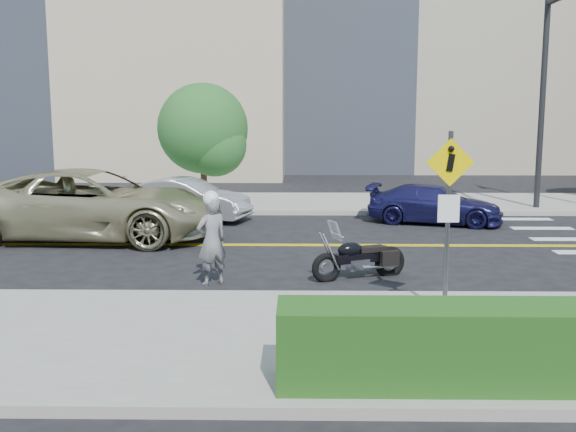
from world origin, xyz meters
The scene contains 12 objects.
ground_plane centered at (0.00, 0.00, 0.00)m, with size 120.00×120.00×0.00m, color black.
sidewalk_near centered at (0.00, -7.50, 0.07)m, with size 60.00×5.00×0.15m, color #9E9B91.
sidewalk_far centered at (0.00, 7.50, 0.07)m, with size 60.00×5.00×0.15m, color #9E9B91.
building_mid centered at (8.00, 26.00, 10.00)m, with size 18.00×14.00×20.00m, color #A39984.
traffic_light centered at (10.00, 5.08, 4.67)m, with size 0.28×4.50×7.00m.
pedestrian_sign centered at (4.20, -6.31, 1.96)m, with size 0.78×0.08×3.00m.
motorcyclist centered at (0.03, -4.00, 0.95)m, with size 0.78×0.73×1.91m.
motorcycle centered at (3.04, -3.45, 0.63)m, with size 2.05×0.63×1.25m, color black, non-canonical shape.
suv centered at (-3.82, 0.76, 0.95)m, with size 3.16×6.85×1.90m, color tan.
parked_car_silver centered at (-1.80, 3.95, 0.67)m, with size 1.41×4.05×1.33m, color #B8B9C0.
parked_car_blue centered at (5.97, 3.49, 0.60)m, with size 1.67×4.11×1.19m, color #1C1B51.
tree_far_a centered at (-1.69, 7.20, 2.82)m, with size 3.26×3.26×4.45m.
Camera 1 is at (1.75, -17.18, 3.49)m, focal length 42.00 mm.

